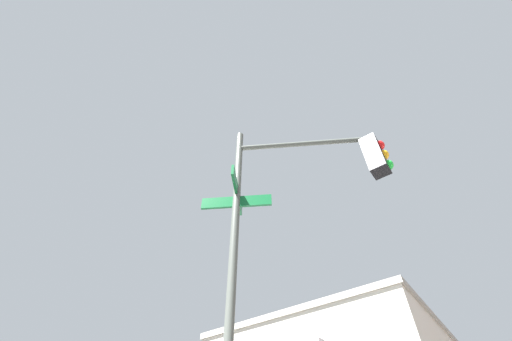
% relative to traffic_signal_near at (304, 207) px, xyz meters
% --- Properties ---
extents(traffic_signal_near, '(2.70, 1.82, 6.26)m').
position_rel_traffic_signal_near_xyz_m(traffic_signal_near, '(0.00, 0.00, 0.00)').
color(traffic_signal_near, '#474C47').
rests_on(traffic_signal_near, ground_plane).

